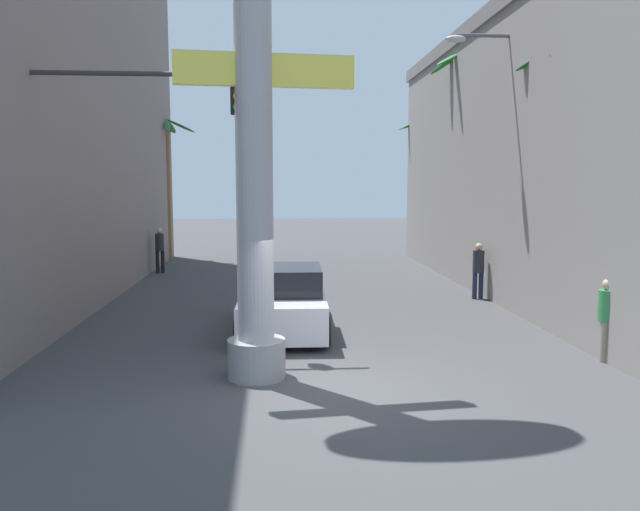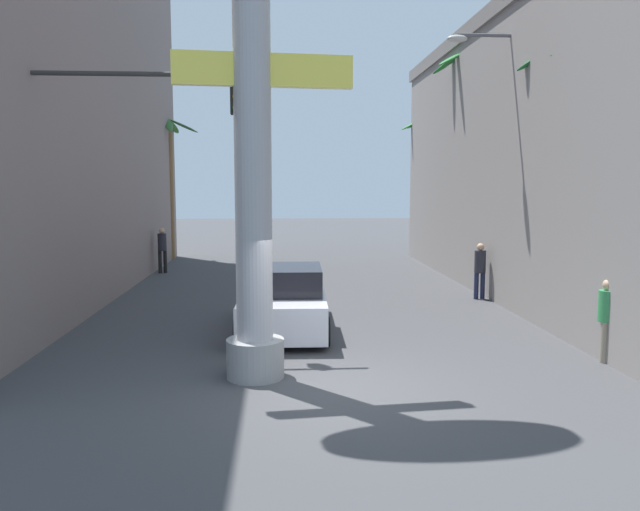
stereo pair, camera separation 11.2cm
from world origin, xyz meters
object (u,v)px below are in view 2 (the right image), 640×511
palm_tree_mid_right (465,145)px  neon_sign_pole (252,69)px  pedestrian_far_left (162,247)px  palm_tree_far_left (168,177)px  pedestrian_mid_right (480,267)px  street_lamp (519,143)px  palm_tree_near_right (568,160)px  car_lead (283,301)px  traffic_light_mast (103,153)px  pedestrian_by_sign (607,314)px  palm_tree_far_right (429,163)px

palm_tree_mid_right → neon_sign_pole: bearing=-121.7°
neon_sign_pole → pedestrian_far_left: bearing=107.0°
palm_tree_far_left → pedestrian_far_left: (0.47, -4.49, -2.74)m
neon_sign_pole → pedestrian_mid_right: neon_sign_pole is taller
street_lamp → palm_tree_near_right: size_ratio=1.08×
car_lead → pedestrian_far_left: (-4.68, 10.01, 0.33)m
palm_tree_mid_right → palm_tree_far_left: (-11.82, 6.48, -1.10)m
neon_sign_pole → car_lead: neon_sign_pole is taller
street_lamp → palm_tree_mid_right: (0.09, 5.49, 0.29)m
traffic_light_mast → palm_tree_far_left: 15.93m
street_lamp → pedestrian_by_sign: (-0.30, -5.59, -3.64)m
street_lamp → palm_tree_far_left: bearing=134.4°
neon_sign_pole → palm_tree_far_right: 20.32m
car_lead → palm_tree_mid_right: palm_tree_mid_right is taller
traffic_light_mast → pedestrian_by_sign: 10.60m
palm_tree_far_left → pedestrian_far_left: bearing=-84.0°
car_lead → palm_tree_far_left: (-5.15, 14.49, 3.08)m
palm_tree_mid_right → palm_tree_far_left: size_ratio=1.28×
traffic_light_mast → pedestrian_far_left: 11.82m
car_lead → palm_tree_far_left: palm_tree_far_left is taller
traffic_light_mast → pedestrian_far_left: size_ratio=3.27×
neon_sign_pole → pedestrian_far_left: (-4.16, 13.64, -4.38)m
traffic_light_mast → palm_tree_mid_right: (10.37, 9.38, 0.77)m
traffic_light_mast → palm_tree_far_right: size_ratio=0.86×
pedestrian_far_left → palm_tree_mid_right: bearing=-10.0°
palm_tree_far_right → palm_tree_mid_right: palm_tree_mid_right is taller
traffic_light_mast → palm_tree_far_left: (-1.45, 15.86, -0.32)m
neon_sign_pole → pedestrian_by_sign: size_ratio=6.59×
street_lamp → palm_tree_near_right: street_lamp is taller
traffic_light_mast → pedestrian_far_left: bearing=94.9°
car_lead → palm_tree_mid_right: size_ratio=0.56×
pedestrian_by_sign → palm_tree_far_right: bearing=87.4°
palm_tree_near_right → pedestrian_by_sign: (-0.89, -3.84, -3.12)m
pedestrian_far_left → pedestrian_by_sign: 17.06m
palm_tree_near_right → pedestrian_by_sign: size_ratio=4.32×
palm_tree_far_right → pedestrian_mid_right: 12.07m
palm_tree_far_right → pedestrian_by_sign: size_ratio=4.15×
traffic_light_mast → pedestrian_by_sign: bearing=-9.7°
car_lead → palm_tree_near_right: bearing=6.1°
pedestrian_mid_right → traffic_light_mast: bearing=-152.4°
car_lead → palm_tree_near_right: palm_tree_near_right is taller
palm_tree_far_right → palm_tree_near_right: size_ratio=0.96×
palm_tree_far_left → pedestrian_mid_right: palm_tree_far_left is taller
car_lead → pedestrian_mid_right: size_ratio=2.74×
street_lamp → neon_sign_pole: bearing=-139.1°
palm_tree_mid_right → pedestrian_by_sign: size_ratio=5.05×
palm_tree_far_right → palm_tree_near_right: bearing=-89.7°
street_lamp → pedestrian_mid_right: size_ratio=4.49×
pedestrian_by_sign → pedestrian_mid_right: pedestrian_mid_right is taller
street_lamp → pedestrian_mid_right: 3.83m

